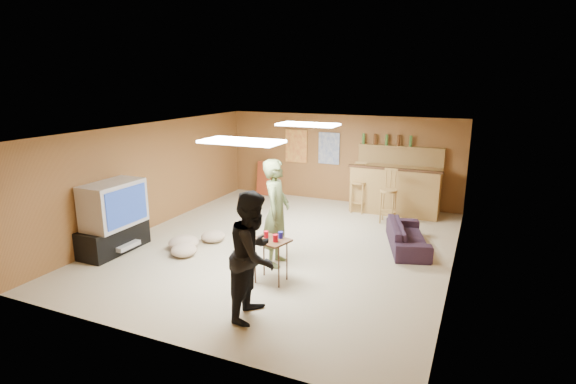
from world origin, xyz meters
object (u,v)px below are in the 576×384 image
at_px(tv_body, 113,204).
at_px(person_black, 254,255).
at_px(bar_counter, 395,190).
at_px(person_olive, 276,213).
at_px(sofa, 408,236).
at_px(tray_table, 271,261).

height_order(tv_body, person_black, person_black).
relative_size(tv_body, bar_counter, 0.55).
distance_m(person_olive, sofa, 2.61).
bearing_deg(tray_table, sofa, 53.48).
bearing_deg(tray_table, person_olive, 108.29).
relative_size(bar_counter, sofa, 1.24).
bearing_deg(tray_table, bar_counter, 76.72).
height_order(bar_counter, person_olive, person_olive).
bearing_deg(tv_body, tray_table, 0.36).
bearing_deg(person_black, bar_counter, -13.82).
distance_m(tv_body, sofa, 5.38).
xyz_separation_m(bar_counter, person_olive, (-1.26, -3.77, 0.36)).
bearing_deg(bar_counter, person_black, -98.44).
height_order(person_olive, tray_table, person_olive).
bearing_deg(bar_counter, tv_body, -133.00).
relative_size(tv_body, tray_table, 1.59).
height_order(tv_body, bar_counter, tv_body).
bearing_deg(person_black, sofa, -29.29).
xyz_separation_m(sofa, tray_table, (-1.70, -2.30, 0.11)).
distance_m(person_olive, person_black, 1.72).
bearing_deg(sofa, bar_counter, 0.03).
distance_m(bar_counter, person_olive, 3.99).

